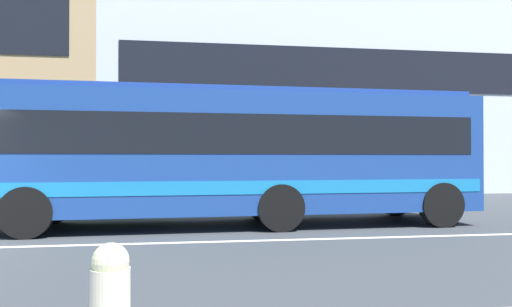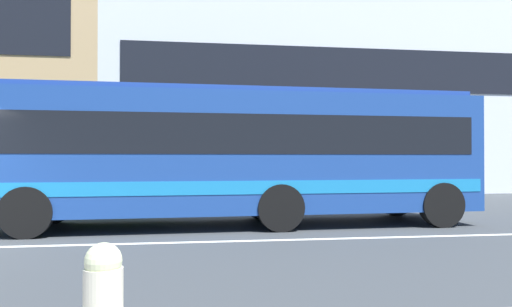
# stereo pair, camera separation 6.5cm
# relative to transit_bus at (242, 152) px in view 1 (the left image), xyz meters

# --- Properties ---
(apartment_block_right) EXTENTS (21.57, 11.28, 9.14)m
(apartment_block_right) POSITION_rel_transit_bus_xyz_m (6.10, 14.14, 2.87)
(apartment_block_right) COLOR silver
(apartment_block_right) RESTS_ON ground_plane
(transit_bus) EXTENTS (10.80, 2.85, 3.08)m
(transit_bus) POSITION_rel_transit_bus_xyz_m (0.00, 0.00, 0.00)
(transit_bus) COLOR navy
(transit_bus) RESTS_ON ground_plane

